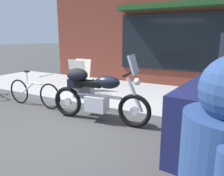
{
  "coord_description": "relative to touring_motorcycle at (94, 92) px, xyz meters",
  "views": [
    {
      "loc": [
        2.56,
        -2.97,
        1.75
      ],
      "look_at": [
        0.43,
        0.95,
        0.7
      ],
      "focal_mm": 35.58,
      "sensor_mm": 36.0,
      "label": 1
    }
  ],
  "objects": [
    {
      "name": "sandwich_board_sign",
      "position": [
        -1.51,
        1.56,
        -0.01
      ],
      "size": [
        0.55,
        0.42,
        0.95
      ],
      "color": "silver",
      "rests_on": "sidewalk_curb"
    },
    {
      "name": "touring_motorcycle",
      "position": [
        0.0,
        0.0,
        0.0
      ],
      "size": [
        2.21,
        0.62,
        1.41
      ],
      "color": "black",
      "rests_on": "ground_plane"
    },
    {
      "name": "parked_bicycle",
      "position": [
        -1.88,
        0.09,
        -0.26
      ],
      "size": [
        1.71,
        0.48,
        0.91
      ],
      "color": "black",
      "rests_on": "ground_plane"
    },
    {
      "name": "ground_plane",
      "position": [
        -0.11,
        -0.77,
        -0.61
      ],
      "size": [
        80.0,
        80.0,
        0.0
      ],
      "primitive_type": "plane",
      "color": "#3C3C3C"
    }
  ]
}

